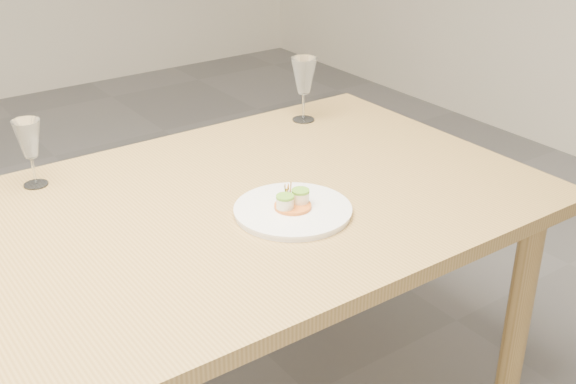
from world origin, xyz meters
TOP-DOWN VIEW (x-y plane):
  - dining_table at (0.00, 0.00)m, footprint 2.40×1.00m
  - dinner_plate at (0.50, -0.14)m, footprint 0.29×0.29m
  - wine_glass_2 at (0.05, 0.38)m, footprint 0.07×0.07m
  - wine_glass_3 at (0.91, 0.37)m, footprint 0.08×0.08m

SIDE VIEW (x-z plane):
  - dining_table at x=0.00m, z-range 0.31..1.06m
  - dinner_plate at x=0.50m, z-range 0.72..0.80m
  - wine_glass_2 at x=0.05m, z-range 0.79..0.97m
  - wine_glass_3 at x=0.91m, z-range 0.79..1.00m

